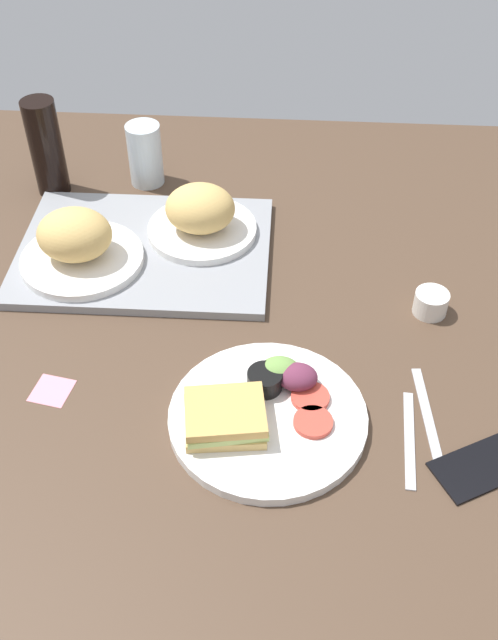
# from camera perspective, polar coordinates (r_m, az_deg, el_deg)

# --- Properties ---
(ground_plane) EXTENTS (1.90, 1.50, 0.03)m
(ground_plane) POSITION_cam_1_polar(r_m,az_deg,el_deg) (1.17, -1.08, -2.92)
(ground_plane) COLOR #4C3828
(serving_tray) EXTENTS (0.45, 0.33, 0.02)m
(serving_tray) POSITION_cam_1_polar(r_m,az_deg,el_deg) (1.35, -8.10, 5.35)
(serving_tray) COLOR gray
(serving_tray) RESTS_ON ground_plane
(bread_plate_near) EXTENTS (0.21, 0.21, 0.10)m
(bread_plate_near) POSITION_cam_1_polar(r_m,az_deg,el_deg) (1.31, -13.17, 5.83)
(bread_plate_near) COLOR white
(bread_plate_near) RESTS_ON serving_tray
(bread_plate_far) EXTENTS (0.20, 0.20, 0.10)m
(bread_plate_far) POSITION_cam_1_polar(r_m,az_deg,el_deg) (1.34, -3.75, 8.09)
(bread_plate_far) COLOR white
(bread_plate_far) RESTS_ON serving_tray
(plate_with_salad) EXTENTS (0.28, 0.28, 0.05)m
(plate_with_salad) POSITION_cam_1_polar(r_m,az_deg,el_deg) (1.06, 1.12, -7.04)
(plate_with_salad) COLOR white
(plate_with_salad) RESTS_ON ground_plane
(drinking_glass) EXTENTS (0.07, 0.07, 0.13)m
(drinking_glass) POSITION_cam_1_polar(r_m,az_deg,el_deg) (1.52, -8.05, 12.58)
(drinking_glass) COLOR silver
(drinking_glass) RESTS_ON ground_plane
(soda_bottle) EXTENTS (0.06, 0.06, 0.19)m
(soda_bottle) POSITION_cam_1_polar(r_m,az_deg,el_deg) (1.51, -15.44, 12.75)
(soda_bottle) COLOR black
(soda_bottle) RESTS_ON ground_plane
(espresso_cup) EXTENTS (0.06, 0.06, 0.04)m
(espresso_cup) POSITION_cam_1_polar(r_m,az_deg,el_deg) (1.25, 13.91, 1.29)
(espresso_cup) COLOR silver
(espresso_cup) RESTS_ON ground_plane
(fork) EXTENTS (0.03, 0.17, 0.01)m
(fork) POSITION_cam_1_polar(r_m,az_deg,el_deg) (1.07, 12.33, -8.95)
(fork) COLOR #B7B7BC
(fork) RESTS_ON ground_plane
(knife) EXTENTS (0.03, 0.19, 0.01)m
(knife) POSITION_cam_1_polar(r_m,az_deg,el_deg) (1.10, 13.69, -7.32)
(knife) COLOR #B7B7BC
(knife) RESTS_ON ground_plane
(cell_phone) EXTENTS (0.16, 0.13, 0.01)m
(cell_phone) POSITION_cam_1_polar(r_m,az_deg,el_deg) (1.06, 17.83, -10.61)
(cell_phone) COLOR black
(cell_phone) RESTS_ON ground_plane
(sticky_note) EXTENTS (0.07, 0.07, 0.00)m
(sticky_note) POSITION_cam_1_polar(r_m,az_deg,el_deg) (1.14, -15.03, -5.30)
(sticky_note) COLOR pink
(sticky_note) RESTS_ON ground_plane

